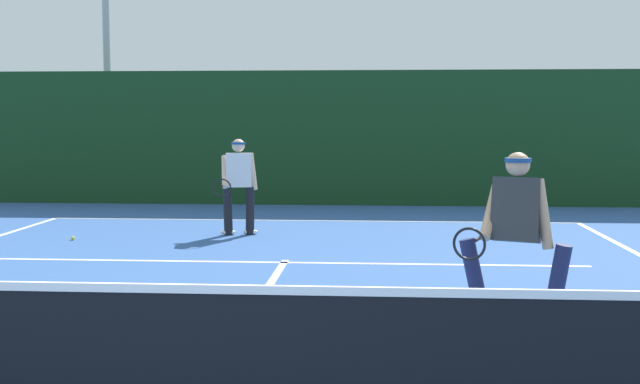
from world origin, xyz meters
name	(u,v)px	position (x,y,z in m)	size (l,w,h in m)	color
court_line_baseline_far	(311,220)	(0.00, 10.66, 0.00)	(10.02, 0.10, 0.01)	white
court_line_service	(284,262)	(0.00, 6.21, 0.00)	(8.17, 0.10, 0.01)	white
court_line_centre	(248,318)	(0.00, 3.20, 0.00)	(0.10, 6.40, 0.01)	white
tennis_net	(157,370)	(0.00, 0.00, 0.52)	(10.98, 0.09, 1.10)	#1E4723
player_near	(515,233)	(2.51, 2.97, 0.91)	(1.11, 0.86, 1.65)	#1E234C
player_far	(238,182)	(-1.05, 8.70, 0.88)	(0.64, 0.86, 1.61)	black
tennis_ball	(73,238)	(-3.61, 7.94, 0.03)	(0.07, 0.07, 0.07)	#D1E033
tennis_ball_extra	(128,367)	(-0.67, 1.53, 0.03)	(0.07, 0.07, 0.07)	#D1E033
back_fence_windscreen	(321,138)	(0.00, 13.41, 1.51)	(17.82, 0.12, 3.01)	#16391B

